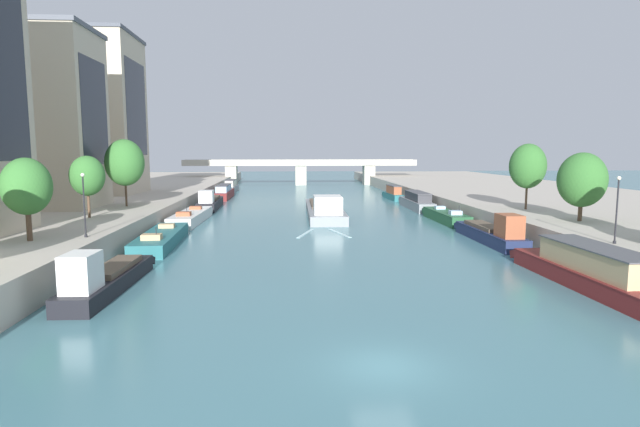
# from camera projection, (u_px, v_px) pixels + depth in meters

# --- Properties ---
(ground_plane) EXTENTS (400.00, 400.00, 0.00)m
(ground_plane) POSITION_uv_depth(u_px,v_px,m) (384.00, 367.00, 20.71)
(ground_plane) COLOR teal
(quay_left) EXTENTS (36.00, 170.00, 2.26)m
(quay_left) POSITION_uv_depth(u_px,v_px,m) (62.00, 204.00, 72.65)
(quay_left) COLOR #B7AD9E
(quay_left) RESTS_ON ground
(quay_right) EXTENTS (36.00, 170.00, 2.26)m
(quay_right) POSITION_uv_depth(u_px,v_px,m) (547.00, 201.00, 77.42)
(quay_right) COLOR #B7AD9E
(quay_right) RESTS_ON ground
(barge_midriver) EXTENTS (4.93, 23.51, 3.27)m
(barge_midriver) POSITION_uv_depth(u_px,v_px,m) (324.00, 209.00, 68.54)
(barge_midriver) COLOR gray
(barge_midriver) RESTS_ON ground
(wake_behind_barge) EXTENTS (5.60, 5.93, 0.03)m
(wake_behind_barge) POSITION_uv_depth(u_px,v_px,m) (322.00, 233.00, 54.23)
(wake_behind_barge) COLOR silver
(wake_behind_barge) RESTS_ON ground
(moored_boat_left_upstream) EXTENTS (2.52, 12.62, 3.14)m
(moored_boat_left_upstream) POSITION_uv_depth(u_px,v_px,m) (106.00, 278.00, 31.57)
(moored_boat_left_upstream) COLOR black
(moored_boat_left_upstream) RESTS_ON ground
(moored_boat_left_gap_after) EXTENTS (3.53, 14.61, 2.26)m
(moored_boat_left_gap_after) POSITION_uv_depth(u_px,v_px,m) (161.00, 238.00, 47.68)
(moored_boat_left_gap_after) COLOR #23666B
(moored_boat_left_gap_after) RESTS_ON ground
(moored_boat_left_lone) EXTENTS (3.32, 14.55, 2.35)m
(moored_boat_left_lone) POSITION_uv_depth(u_px,v_px,m) (191.00, 217.00, 62.94)
(moored_boat_left_lone) COLOR silver
(moored_boat_left_lone) RESTS_ON ground
(moored_boat_left_midway) EXTENTS (2.92, 13.70, 3.06)m
(moored_boat_left_midway) POSITION_uv_depth(u_px,v_px,m) (210.00, 202.00, 77.48)
(moored_boat_left_midway) COLOR black
(moored_boat_left_midway) RESTS_ON ground
(moored_boat_left_end) EXTENTS (2.44, 14.25, 2.55)m
(moored_boat_left_end) POSITION_uv_depth(u_px,v_px,m) (224.00, 192.00, 94.49)
(moored_boat_left_end) COLOR maroon
(moored_boat_left_end) RESTS_ON ground
(moored_boat_left_downstream) EXTENTS (2.29, 11.19, 2.63)m
(moored_boat_left_downstream) POSITION_uv_depth(u_px,v_px,m) (231.00, 187.00, 108.73)
(moored_boat_left_downstream) COLOR gray
(moored_boat_left_downstream) RESTS_ON ground
(moored_boat_right_lone) EXTENTS (3.41, 15.30, 2.76)m
(moored_boat_right_lone) POSITION_uv_depth(u_px,v_px,m) (590.00, 269.00, 32.74)
(moored_boat_right_lone) COLOR maroon
(moored_boat_right_lone) RESTS_ON ground
(moored_boat_right_midway) EXTENTS (2.41, 13.58, 3.18)m
(moored_boat_right_midway) POSITION_uv_depth(u_px,v_px,m) (491.00, 233.00, 48.61)
(moored_boat_right_midway) COLOR #1E284C
(moored_boat_right_midway) RESTS_ON ground
(moored_boat_right_near) EXTENTS (2.69, 12.39, 2.38)m
(moored_boat_right_near) POSITION_uv_depth(u_px,v_px,m) (445.00, 216.00, 63.26)
(moored_boat_right_near) COLOR #235633
(moored_boat_right_near) RESTS_ON ground
(moored_boat_right_downstream) EXTENTS (2.67, 14.09, 2.62)m
(moored_boat_right_downstream) POSITION_uv_depth(u_px,v_px,m) (417.00, 202.00, 77.01)
(moored_boat_right_downstream) COLOR gray
(moored_boat_right_downstream) RESTS_ON ground
(moored_boat_right_upstream) EXTENTS (2.04, 10.13, 2.54)m
(moored_boat_right_upstream) POSITION_uv_depth(u_px,v_px,m) (393.00, 193.00, 92.35)
(moored_boat_right_upstream) COLOR #23666B
(moored_boat_right_upstream) RESTS_ON ground
(tree_left_past_mid) EXTENTS (3.41, 3.41, 5.95)m
(tree_left_past_mid) POSITION_uv_depth(u_px,v_px,m) (26.00, 187.00, 36.31)
(tree_left_past_mid) COLOR brown
(tree_left_past_mid) RESTS_ON quay_left
(tree_left_by_lamp) EXTENTS (3.25, 3.25, 5.96)m
(tree_left_by_lamp) POSITION_uv_depth(u_px,v_px,m) (87.00, 176.00, 49.03)
(tree_left_by_lamp) COLOR brown
(tree_left_by_lamp) RESTS_ON quay_left
(tree_left_end_of_row) EXTENTS (4.40, 4.40, 7.75)m
(tree_left_end_of_row) POSITION_uv_depth(u_px,v_px,m) (125.00, 163.00, 59.07)
(tree_left_end_of_row) COLOR brown
(tree_left_end_of_row) RESTS_ON quay_left
(tree_right_second) EXTENTS (4.28, 4.28, 6.28)m
(tree_right_second) POSITION_uv_depth(u_px,v_px,m) (582.00, 180.00, 46.71)
(tree_right_second) COLOR brown
(tree_right_second) RESTS_ON quay_right
(tree_right_third) EXTENTS (3.91, 3.91, 7.21)m
(tree_right_third) POSITION_uv_depth(u_px,v_px,m) (528.00, 166.00, 56.03)
(tree_right_third) COLOR brown
(tree_right_third) RESTS_ON quay_right
(lamppost_left_bank) EXTENTS (0.28, 0.28, 4.80)m
(lamppost_left_bank) POSITION_uv_depth(u_px,v_px,m) (84.00, 202.00, 37.97)
(lamppost_left_bank) COLOR black
(lamppost_left_bank) RESTS_ON quay_left
(lamppost_right_bank) EXTENTS (0.28, 0.28, 4.70)m
(lamppost_right_bank) POSITION_uv_depth(u_px,v_px,m) (617.00, 207.00, 35.32)
(lamppost_right_bank) COLOR black
(lamppost_right_bank) RESTS_ON quay_right
(building_left_middle) EXTENTS (14.11, 10.04, 20.07)m
(building_left_middle) POSITION_uv_depth(u_px,v_px,m) (32.00, 118.00, 57.45)
(building_left_middle) COLOR beige
(building_left_middle) RESTS_ON quay_left
(building_left_tall) EXTENTS (12.19, 13.04, 23.70)m
(building_left_tall) POSITION_uv_depth(u_px,v_px,m) (97.00, 114.00, 77.01)
(building_left_tall) COLOR beige
(building_left_tall) RESTS_ON quay_left
(bridge_far) EXTENTS (59.23, 4.40, 6.45)m
(bridge_far) POSITION_uv_depth(u_px,v_px,m) (301.00, 169.00, 131.12)
(bridge_far) COLOR #ADA899
(bridge_far) RESTS_ON ground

